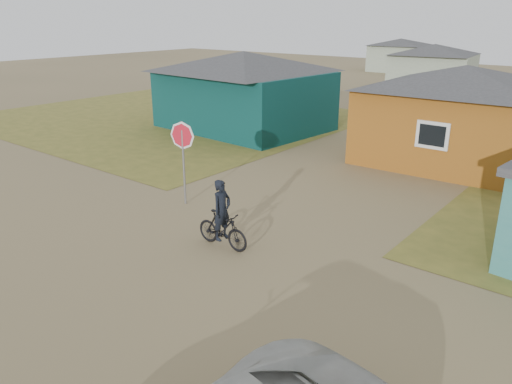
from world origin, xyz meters
TOP-DOWN VIEW (x-y plane):
  - ground at (0.00, 0.00)m, footprint 120.00×120.00m
  - grass_nw at (-14.00, 13.00)m, footprint 20.00×18.00m
  - house_teal at (-8.50, 13.50)m, footprint 8.93×7.08m
  - house_yellow at (2.50, 14.00)m, footprint 7.72×6.76m
  - house_pale_west at (-6.00, 34.00)m, footprint 7.04×6.15m
  - house_pale_north at (-14.00, 46.00)m, footprint 6.28×5.81m
  - stop_sign at (-2.63, 3.58)m, footprint 0.87×0.20m
  - cyclist at (0.46, 1.97)m, footprint 1.63×0.59m

SIDE VIEW (x-z plane):
  - ground at x=0.00m, z-range 0.00..0.00m
  - grass_nw at x=-14.00m, z-range 0.00..0.01m
  - cyclist at x=0.46m, z-range -0.25..1.58m
  - house_pale_north at x=-14.00m, z-range 0.05..3.45m
  - house_pale_west at x=-6.00m, z-range 0.06..3.66m
  - stop_sign at x=-2.63m, z-range 0.61..3.29m
  - house_yellow at x=2.50m, z-range 0.05..3.95m
  - house_teal at x=-8.50m, z-range 0.05..4.05m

